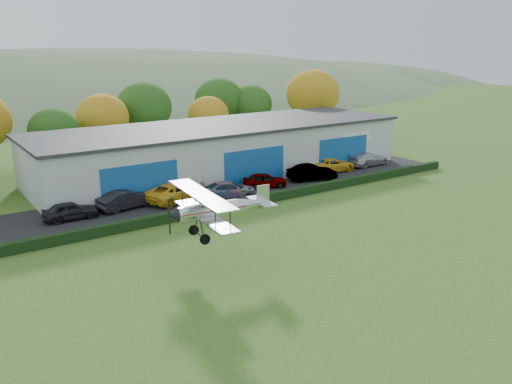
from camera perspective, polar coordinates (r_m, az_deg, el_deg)
ground at (r=33.54m, az=14.26°, el=-8.45°), size 300.00×300.00×0.00m
apron at (r=50.46m, az=-1.40°, el=0.31°), size 48.00×9.00×0.05m
hedge at (r=46.56m, az=1.83°, el=-0.55°), size 46.00×0.60×0.80m
hangar at (r=56.66m, az=-3.58°, el=4.74°), size 40.60×12.60×5.30m
tree_belt at (r=65.60m, az=-12.55°, el=8.52°), size 75.70×13.22×10.12m
car_0 at (r=44.04m, az=-19.62°, el=-1.93°), size 4.36×1.89×1.46m
car_1 at (r=45.60m, az=-13.95°, el=-0.75°), size 5.23×2.60×1.65m
car_2 at (r=46.99m, az=-8.78°, el=0.03°), size 6.55×4.61×1.66m
car_3 at (r=47.57m, az=-2.94°, el=0.27°), size 5.37×3.46×1.45m
car_4 at (r=50.85m, az=0.99°, el=1.30°), size 4.55×3.11×1.44m
car_5 at (r=53.81m, az=6.14°, el=2.15°), size 5.33×3.16×1.66m
car_6 at (r=57.91m, az=8.30°, el=2.97°), size 5.61×3.07×1.49m
car_7 at (r=61.48m, az=12.13°, el=3.55°), size 5.37×2.29×1.54m
biplane at (r=32.29m, az=-4.32°, el=-1.70°), size 6.83×7.84×2.92m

